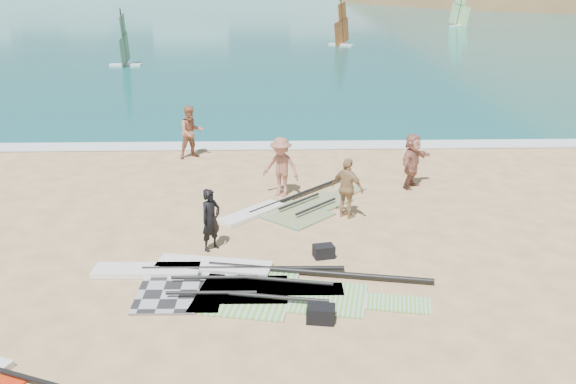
{
  "coord_description": "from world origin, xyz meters",
  "views": [
    {
      "loc": [
        -0.99,
        -12.2,
        6.7
      ],
      "look_at": [
        -0.54,
        4.0,
        1.0
      ],
      "focal_mm": 40.0,
      "sensor_mm": 36.0,
      "label": 1
    }
  ],
  "objects_px": {
    "rig_orange": "(288,208)",
    "person_wetsuit": "(211,220)",
    "gear_bag_near": "(324,251)",
    "beachgoer_right": "(412,161)",
    "rig_green": "(264,281)",
    "beachgoer_mid": "(281,167)",
    "beachgoer_back": "(347,188)",
    "beachgoer_left": "(191,132)",
    "gear_bag_far": "(321,314)",
    "rig_grey": "(194,280)"
  },
  "relations": [
    {
      "from": "gear_bag_near",
      "to": "beachgoer_right",
      "type": "height_order",
      "value": "beachgoer_right"
    },
    {
      "from": "beachgoer_back",
      "to": "beachgoer_left",
      "type": "bearing_deg",
      "value": -10.84
    },
    {
      "from": "rig_grey",
      "to": "beachgoer_right",
      "type": "relative_size",
      "value": 3.28
    },
    {
      "from": "beachgoer_mid",
      "to": "beachgoer_back",
      "type": "bearing_deg",
      "value": -18.15
    },
    {
      "from": "person_wetsuit",
      "to": "beachgoer_left",
      "type": "xyz_separation_m",
      "value": [
        -1.42,
        8.24,
        0.18
      ]
    },
    {
      "from": "beachgoer_left",
      "to": "gear_bag_far",
      "type": "bearing_deg",
      "value": -98.75
    },
    {
      "from": "gear_bag_near",
      "to": "rig_orange",
      "type": "bearing_deg",
      "value": 103.66
    },
    {
      "from": "person_wetsuit",
      "to": "beachgoer_back",
      "type": "distance_m",
      "value": 4.18
    },
    {
      "from": "rig_grey",
      "to": "beachgoer_mid",
      "type": "bearing_deg",
      "value": 71.28
    },
    {
      "from": "gear_bag_far",
      "to": "beachgoer_left",
      "type": "xyz_separation_m",
      "value": [
        -3.88,
        11.79,
        0.81
      ]
    },
    {
      "from": "gear_bag_near",
      "to": "beachgoer_right",
      "type": "bearing_deg",
      "value": 58.13
    },
    {
      "from": "gear_bag_far",
      "to": "beachgoer_right",
      "type": "height_order",
      "value": "beachgoer_right"
    },
    {
      "from": "rig_green",
      "to": "rig_orange",
      "type": "bearing_deg",
      "value": 93.02
    },
    {
      "from": "gear_bag_far",
      "to": "beachgoer_left",
      "type": "bearing_deg",
      "value": 108.24
    },
    {
      "from": "rig_green",
      "to": "beachgoer_left",
      "type": "bearing_deg",
      "value": 116.34
    },
    {
      "from": "rig_orange",
      "to": "gear_bag_near",
      "type": "distance_m",
      "value": 3.36
    },
    {
      "from": "rig_orange",
      "to": "beachgoer_right",
      "type": "relative_size",
      "value": 2.59
    },
    {
      "from": "rig_green",
      "to": "rig_orange",
      "type": "relative_size",
      "value": 1.39
    },
    {
      "from": "rig_orange",
      "to": "rig_grey",
      "type": "bearing_deg",
      "value": -162.68
    },
    {
      "from": "rig_orange",
      "to": "gear_bag_near",
      "type": "height_order",
      "value": "gear_bag_near"
    },
    {
      "from": "person_wetsuit",
      "to": "beachgoer_left",
      "type": "distance_m",
      "value": 8.36
    },
    {
      "from": "rig_green",
      "to": "beachgoer_right",
      "type": "bearing_deg",
      "value": 65.52
    },
    {
      "from": "rig_green",
      "to": "rig_orange",
      "type": "distance_m",
      "value": 4.63
    },
    {
      "from": "beachgoer_mid",
      "to": "rig_green",
      "type": "bearing_deg",
      "value": -66.99
    },
    {
      "from": "beachgoer_left",
      "to": "beachgoer_mid",
      "type": "relative_size",
      "value": 1.05
    },
    {
      "from": "gear_bag_near",
      "to": "beachgoer_right",
      "type": "xyz_separation_m",
      "value": [
        3.23,
        5.2,
        0.73
      ]
    },
    {
      "from": "person_wetsuit",
      "to": "beachgoer_mid",
      "type": "bearing_deg",
      "value": 18.22
    },
    {
      "from": "person_wetsuit",
      "to": "rig_green",
      "type": "bearing_deg",
      "value": -102.18
    },
    {
      "from": "rig_green",
      "to": "gear_bag_near",
      "type": "relative_size",
      "value": 13.03
    },
    {
      "from": "beachgoer_back",
      "to": "beachgoer_right",
      "type": "distance_m",
      "value": 3.51
    },
    {
      "from": "rig_orange",
      "to": "beachgoer_back",
      "type": "bearing_deg",
      "value": -67.73
    },
    {
      "from": "rig_orange",
      "to": "gear_bag_near",
      "type": "xyz_separation_m",
      "value": [
        0.79,
        -3.27,
        0.11
      ]
    },
    {
      "from": "rig_grey",
      "to": "gear_bag_far",
      "type": "distance_m",
      "value": 3.24
    },
    {
      "from": "rig_orange",
      "to": "beachgoer_right",
      "type": "height_order",
      "value": "beachgoer_right"
    },
    {
      "from": "rig_orange",
      "to": "person_wetsuit",
      "type": "bearing_deg",
      "value": -172.48
    },
    {
      "from": "beachgoer_back",
      "to": "beachgoer_mid",
      "type": "bearing_deg",
      "value": -6.18
    },
    {
      "from": "gear_bag_near",
      "to": "beachgoer_left",
      "type": "xyz_separation_m",
      "value": [
        -4.19,
        8.79,
        0.82
      ]
    },
    {
      "from": "rig_grey",
      "to": "beachgoer_back",
      "type": "bearing_deg",
      "value": 45.84
    },
    {
      "from": "rig_orange",
      "to": "beachgoer_mid",
      "type": "distance_m",
      "value": 1.53
    },
    {
      "from": "beachgoer_back",
      "to": "rig_grey",
      "type": "bearing_deg",
      "value": 84.71
    },
    {
      "from": "rig_orange",
      "to": "beachgoer_mid",
      "type": "xyz_separation_m",
      "value": [
        -0.16,
        1.24,
        0.88
      ]
    },
    {
      "from": "rig_orange",
      "to": "gear_bag_near",
      "type": "relative_size",
      "value": 9.35
    },
    {
      "from": "rig_orange",
      "to": "beachgoer_right",
      "type": "distance_m",
      "value": 4.55
    },
    {
      "from": "rig_orange",
      "to": "beachgoer_left",
      "type": "distance_m",
      "value": 6.55
    },
    {
      "from": "gear_bag_far",
      "to": "beachgoer_mid",
      "type": "bearing_deg",
      "value": 95.0
    },
    {
      "from": "rig_orange",
      "to": "person_wetsuit",
      "type": "distance_m",
      "value": 3.44
    },
    {
      "from": "person_wetsuit",
      "to": "beachgoer_mid",
      "type": "xyz_separation_m",
      "value": [
        1.81,
        3.95,
        0.13
      ]
    },
    {
      "from": "rig_orange",
      "to": "beachgoer_right",
      "type": "bearing_deg",
      "value": -20.75
    },
    {
      "from": "beachgoer_mid",
      "to": "person_wetsuit",
      "type": "bearing_deg",
      "value": -86.72
    },
    {
      "from": "rig_orange",
      "to": "person_wetsuit",
      "type": "relative_size",
      "value": 2.88
    }
  ]
}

